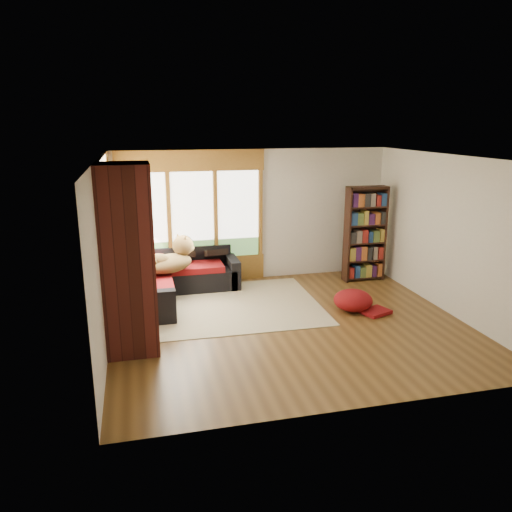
{
  "coord_description": "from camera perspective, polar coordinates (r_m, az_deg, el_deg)",
  "views": [
    {
      "loc": [
        -2.25,
        -7.04,
        3.11
      ],
      "look_at": [
        -0.36,
        0.73,
        0.95
      ],
      "focal_mm": 35.0,
      "sensor_mm": 36.0,
      "label": 1
    }
  ],
  "objects": [
    {
      "name": "dog_tan",
      "position": [
        9.03,
        -9.62,
        0.16
      ],
      "size": [
        1.12,
        1.02,
        0.55
      ],
      "rotation": [
        0.0,
        0.0,
        0.57
      ],
      "color": "brown",
      "rests_on": "sectional_sofa"
    },
    {
      "name": "dog_brindle",
      "position": [
        8.61,
        -13.82,
        -1.38
      ],
      "size": [
        0.73,
        0.8,
        0.39
      ],
      "rotation": [
        0.0,
        0.0,
        2.15
      ],
      "color": "black",
      "rests_on": "sectional_sofa"
    },
    {
      "name": "windows_left",
      "position": [
        8.44,
        -16.55,
        2.45
      ],
      "size": [
        0.1,
        2.62,
        1.9
      ],
      "color": "olive",
      "rests_on": "wall_left"
    },
    {
      "name": "roller_blind",
      "position": [
        9.18,
        -16.33,
        5.99
      ],
      "size": [
        0.03,
        0.72,
        0.9
      ],
      "primitive_type": "cube",
      "color": "olive",
      "rests_on": "wall_left"
    },
    {
      "name": "floor",
      "position": [
        8.02,
        3.79,
        -7.74
      ],
      "size": [
        5.5,
        5.5,
        0.0
      ],
      "primitive_type": "plane",
      "color": "#523516",
      "rests_on": "ground"
    },
    {
      "name": "area_rug",
      "position": [
        8.74,
        -3.7,
        -5.73
      ],
      "size": [
        3.33,
        2.57,
        0.01
      ],
      "primitive_type": "cube",
      "rotation": [
        0.0,
        0.0,
        -0.02
      ],
      "color": "#ECE2C7",
      "rests_on": "ground"
    },
    {
      "name": "wall_back",
      "position": [
        9.97,
        -0.37,
        4.66
      ],
      "size": [
        5.5,
        0.04,
        2.6
      ],
      "primitive_type": "cube",
      "color": "silver",
      "rests_on": "ground"
    },
    {
      "name": "pouf",
      "position": [
        8.65,
        11.04,
        -4.92
      ],
      "size": [
        0.72,
        0.72,
        0.36
      ],
      "primitive_type": "ellipsoid",
      "rotation": [
        0.0,
        0.0,
        0.1
      ],
      "color": "maroon",
      "rests_on": "area_rug"
    },
    {
      "name": "windows_back",
      "position": [
        9.73,
        -7.25,
        4.58
      ],
      "size": [
        2.82,
        0.1,
        1.9
      ],
      "color": "olive",
      "rests_on": "wall_back"
    },
    {
      "name": "brick_chimney",
      "position": [
        6.93,
        -14.41,
        -0.51
      ],
      "size": [
        0.7,
        0.7,
        2.6
      ],
      "primitive_type": "cube",
      "color": "#471914",
      "rests_on": "ground"
    },
    {
      "name": "throw_pillows",
      "position": [
        9.2,
        -11.11,
        -0.02
      ],
      "size": [
        1.98,
        1.68,
        0.45
      ],
      "color": "black",
      "rests_on": "sectional_sofa"
    },
    {
      "name": "wall_left",
      "position": [
        7.29,
        -17.14,
        0.04
      ],
      "size": [
        0.04,
        5.0,
        2.6
      ],
      "primitive_type": "cube",
      "color": "silver",
      "rests_on": "ground"
    },
    {
      "name": "sectional_sofa",
      "position": [
        9.18,
        -11.16,
        -2.98
      ],
      "size": [
        2.2,
        2.2,
        0.8
      ],
      "rotation": [
        0.0,
        0.0,
        -0.06
      ],
      "color": "black",
      "rests_on": "ground"
    },
    {
      "name": "bookshelf",
      "position": [
        10.14,
        12.36,
        2.47
      ],
      "size": [
        0.81,
        0.27,
        1.9
      ],
      "color": "black",
      "rests_on": "ground"
    },
    {
      "name": "wall_front",
      "position": [
        5.38,
        11.99,
        -4.9
      ],
      "size": [
        5.5,
        0.04,
        2.6
      ],
      "primitive_type": "cube",
      "color": "silver",
      "rests_on": "ground"
    },
    {
      "name": "wall_right",
      "position": [
        8.82,
        21.27,
        2.24
      ],
      "size": [
        0.04,
        5.0,
        2.6
      ],
      "primitive_type": "cube",
      "color": "silver",
      "rests_on": "ground"
    },
    {
      "name": "ceiling",
      "position": [
        7.41,
        4.14,
        11.13
      ],
      "size": [
        5.5,
        5.5,
        0.0
      ],
      "primitive_type": "plane",
      "color": "white"
    }
  ]
}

